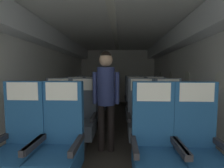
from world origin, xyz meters
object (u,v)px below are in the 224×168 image
Objects in this scene: seat_a_right_aisle at (199,150)px; seat_b_right_window at (141,120)px; seat_a_right_window at (155,149)px; seat_b_left_window at (57,118)px; seat_c_left_window at (74,106)px; seat_b_left_aisle at (82,119)px; seat_d_left_aisle at (99,99)px; seat_c_right_aisle at (156,107)px; seat_c_left_aisle at (93,106)px; seat_a_left_window at (19,146)px; seat_d_right_window at (133,99)px; seat_b_right_aisle at (169,120)px; flight_attendant at (106,90)px; seat_d_left_window at (84,99)px; seat_c_right_window at (136,107)px; seat_d_right_aisle at (148,100)px; seat_a_left_aisle at (59,146)px.

seat_b_right_window is at bearing 114.96° from seat_a_right_aisle.
seat_a_right_window is 1.00× the size of seat_b_left_window.
seat_b_left_window and seat_c_left_window have the same top height.
seat_b_left_aisle is 1.00× the size of seat_c_left_window.
seat_d_left_aisle is at bearing 116.47° from seat_a_right_aisle.
seat_c_left_aisle is at bearing -179.93° from seat_c_right_aisle.
seat_b_right_window is (1.44, 1.00, 0.00)m from seat_a_left_window.
seat_a_right_window and seat_c_right_aisle have the same top height.
seat_b_right_aisle is at bearing -77.20° from seat_d_right_window.
flight_attendant is at bearing -6.42° from seat_b_left_window.
seat_a_right_window is 1.74m from seat_b_left_window.
seat_d_left_window is 1.00× the size of seat_d_right_window.
seat_d_left_window is at bearing 116.53° from seat_a_right_window.
seat_b_left_window and seat_b_right_aisle have the same top height.
seat_d_left_aisle is at bearing 135.91° from seat_c_right_window.
seat_a_right_window and seat_b_left_aisle have the same top height.
seat_c_left_aisle is (0.44, -0.01, 0.00)m from seat_c_left_window.
seat_c_right_window is 0.73× the size of flight_attendant.
seat_c_left_aisle and seat_d_left_aisle have the same top height.
seat_a_right_window is at bearing 0.74° from seat_a_left_window.
seat_b_right_aisle is 2.41m from seat_d_left_aisle.
seat_a_left_window is 1.00× the size of seat_b_right_aisle.
flight_attendant is at bearing -12.75° from seat_b_left_aisle.
seat_b_left_aisle is 1.00× the size of seat_c_left_aisle.
seat_b_left_window is at bearing -153.05° from seat_c_right_aisle.
seat_c_right_aisle and seat_d_left_window have the same top height.
seat_b_left_window is 1.00m from flight_attendant.
seat_c_left_window is 1.45m from flight_attendant.
seat_d_right_aisle is (-0.01, 2.90, 0.00)m from seat_a_right_aisle.
seat_d_right_aisle is at bearing 90.21° from seat_a_right_aisle.
seat_c_right_aisle is at bearing 33.52° from seat_b_left_aisle.
seat_a_right_window is 1.16m from flight_attendant.
seat_c_right_window is 1.00× the size of seat_d_right_window.
seat_c_right_window is 1.74m from seat_d_left_window.
flight_attendant is at bearing 46.14° from seat_a_left_window.
seat_a_left_aisle is 1.00× the size of seat_a_right_aisle.
seat_d_right_window is at bearing 0.89° from seat_d_left_aisle.
seat_b_left_window is 1.00× the size of seat_d_left_window.
seat_b_right_window is at bearing 44.36° from seat_a_left_aisle.
seat_a_right_window is at bearing -90.01° from seat_d_right_window.
seat_c_right_window is 1.00× the size of seat_d_right_aisle.
seat_a_left_aisle is 1.00× the size of seat_d_right_aisle.
seat_c_left_window and seat_d_right_window have the same top height.
seat_d_right_window is (1.01, 2.91, 0.00)m from seat_a_left_aisle.
seat_d_left_aisle is at bearing 64.85° from seat_c_left_window.
flight_attendant is at bearing -68.71° from seat_c_left_aisle.
seat_b_left_aisle is at bearing -77.09° from seat_d_left_window.
seat_b_left_window and seat_b_left_aisle have the same top height.
seat_c_right_window is (-0.45, 0.98, 0.00)m from seat_b_right_aisle.
seat_b_right_aisle is 1.00× the size of seat_d_right_window.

